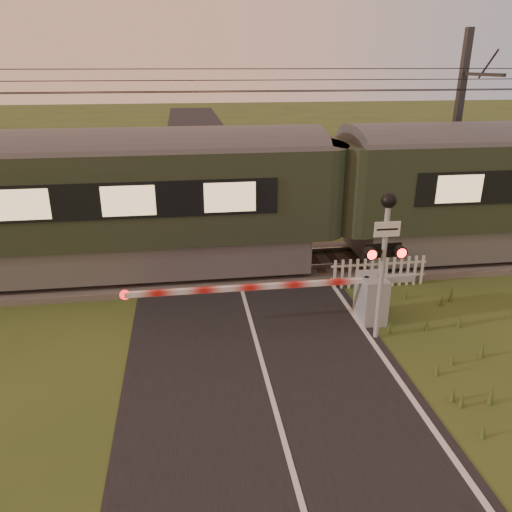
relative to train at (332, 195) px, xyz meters
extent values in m
plane|color=#354A1C|center=(-3.07, -6.50, -2.38)|extent=(160.00, 160.00, 0.00)
cube|color=black|center=(-3.07, -6.50, -2.37)|extent=(6.00, 140.00, 0.02)
cube|color=#47423D|center=(-3.07, 0.00, -2.32)|extent=(140.00, 3.40, 0.24)
cube|color=slate|center=(-3.07, -0.72, -2.12)|extent=(140.00, 0.08, 0.14)
cube|color=slate|center=(-3.07, 0.72, -2.12)|extent=(140.00, 0.08, 0.14)
cube|color=#2D2116|center=(-3.07, 0.00, -2.19)|extent=(0.24, 2.20, 0.06)
cylinder|color=black|center=(-3.07, -0.30, 3.12)|extent=(120.00, 0.02, 0.02)
cylinder|color=black|center=(-3.07, 0.30, 3.12)|extent=(120.00, 0.02, 0.02)
cylinder|color=black|center=(-3.07, 0.00, 3.72)|extent=(120.00, 0.02, 0.02)
cylinder|color=black|center=(-3.07, 0.00, 3.42)|extent=(120.00, 0.02, 0.02)
cube|color=gray|center=(0.02, -3.81, -1.78)|extent=(0.60, 0.93, 1.21)
cylinder|color=gray|center=(-0.14, -3.81, -1.78)|extent=(0.13, 0.13, 1.21)
cube|color=gray|center=(0.63, -3.81, -1.26)|extent=(0.99, 0.18, 0.18)
cube|color=red|center=(-3.13, -3.81, -1.26)|extent=(5.98, 0.12, 0.12)
cylinder|color=red|center=(-6.12, -3.81, -1.26)|extent=(0.24, 0.04, 0.24)
cylinder|color=gray|center=(-0.15, -4.72, -0.74)|extent=(0.12, 0.12, 3.28)
cube|color=white|center=(-0.15, -4.78, 0.41)|extent=(0.60, 0.03, 0.35)
sphere|color=black|center=(-0.15, -4.72, 1.05)|extent=(0.35, 0.35, 0.35)
cube|color=black|center=(-0.15, -4.72, -0.14)|extent=(0.82, 0.07, 0.07)
cylinder|color=#FF140C|center=(-0.50, -4.90, -0.14)|extent=(0.22, 0.02, 0.22)
cylinder|color=#FF140C|center=(0.20, -4.90, -0.14)|extent=(0.22, 0.02, 0.22)
cube|color=black|center=(-0.15, -4.67, -0.14)|extent=(0.88, 0.02, 0.35)
cube|color=silver|center=(0.99, -1.87, -2.07)|extent=(2.93, 0.04, 0.06)
cube|color=silver|center=(0.99, -1.87, -1.67)|extent=(2.93, 0.04, 0.06)
cube|color=#2D2D30|center=(5.18, 2.30, 1.31)|extent=(0.23, 0.23, 7.39)
cube|color=#2D2D30|center=(5.18, 1.15, 3.53)|extent=(0.11, 2.40, 0.11)
camera|label=1|loc=(-4.57, -14.83, 3.86)|focal=35.00mm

